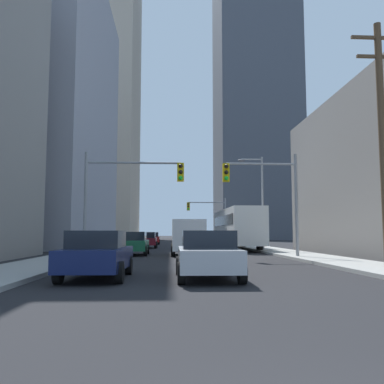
{
  "coord_description": "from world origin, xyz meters",
  "views": [
    {
      "loc": [
        -1.27,
        -2.19,
        1.45
      ],
      "look_at": [
        0.0,
        21.48,
        3.79
      ],
      "focal_mm": 38.82,
      "sensor_mm": 36.0,
      "label": 1
    }
  ],
  "objects_px": {
    "sedan_red": "(152,238)",
    "traffic_signal_near_right": "(264,187)",
    "city_bus": "(237,227)",
    "traffic_signal_near_left": "(130,185)",
    "sedan_green": "(133,243)",
    "sedan_silver": "(208,254)",
    "sedan_navy": "(97,254)",
    "cargo_van_white": "(188,235)",
    "sedan_maroon": "(147,240)",
    "traffic_signal_far_right": "(208,212)"
  },
  "relations": [
    {
      "from": "sedan_red",
      "to": "traffic_signal_near_right",
      "type": "xyz_separation_m",
      "value": [
        7.6,
        -29.3,
        3.3
      ]
    },
    {
      "from": "city_bus",
      "to": "sedan_red",
      "type": "relative_size",
      "value": 2.71
    },
    {
      "from": "sedan_red",
      "to": "traffic_signal_near_left",
      "type": "bearing_deg",
      "value": -90.07
    },
    {
      "from": "traffic_signal_near_left",
      "to": "sedan_green",
      "type": "bearing_deg",
      "value": 91.56
    },
    {
      "from": "sedan_silver",
      "to": "sedan_red",
      "type": "relative_size",
      "value": 0.99
    },
    {
      "from": "sedan_navy",
      "to": "sedan_green",
      "type": "height_order",
      "value": "same"
    },
    {
      "from": "cargo_van_white",
      "to": "sedan_maroon",
      "type": "relative_size",
      "value": 1.24
    },
    {
      "from": "sedan_maroon",
      "to": "sedan_silver",
      "type": "bearing_deg",
      "value": -82.82
    },
    {
      "from": "city_bus",
      "to": "traffic_signal_far_right",
      "type": "xyz_separation_m",
      "value": [
        -0.71,
        18.79,
        2.17
      ]
    },
    {
      "from": "sedan_navy",
      "to": "sedan_green",
      "type": "xyz_separation_m",
      "value": [
        -0.07,
        14.07,
        0.0
      ]
    },
    {
      "from": "sedan_navy",
      "to": "sedan_maroon",
      "type": "xyz_separation_m",
      "value": [
        0.12,
        26.51,
        0.0
      ]
    },
    {
      "from": "sedan_maroon",
      "to": "sedan_green",
      "type": "bearing_deg",
      "value": -90.9
    },
    {
      "from": "sedan_navy",
      "to": "traffic_signal_far_right",
      "type": "bearing_deg",
      "value": 79.73
    },
    {
      "from": "traffic_signal_near_left",
      "to": "sedan_red",
      "type": "bearing_deg",
      "value": 89.93
    },
    {
      "from": "traffic_signal_near_right",
      "to": "traffic_signal_far_right",
      "type": "distance_m",
      "value": 30.49
    },
    {
      "from": "cargo_van_white",
      "to": "traffic_signal_far_right",
      "type": "relative_size",
      "value": 0.87
    },
    {
      "from": "sedan_red",
      "to": "traffic_signal_far_right",
      "type": "distance_m",
      "value": 8.05
    },
    {
      "from": "sedan_green",
      "to": "traffic_signal_far_right",
      "type": "xyz_separation_m",
      "value": [
        7.38,
        26.3,
        3.33
      ]
    },
    {
      "from": "sedan_silver",
      "to": "sedan_maroon",
      "type": "bearing_deg",
      "value": 97.18
    },
    {
      "from": "sedan_red",
      "to": "sedan_navy",
      "type": "bearing_deg",
      "value": -90.11
    },
    {
      "from": "traffic_signal_far_right",
      "to": "traffic_signal_near_right",
      "type": "bearing_deg",
      "value": -89.31
    },
    {
      "from": "city_bus",
      "to": "sedan_navy",
      "type": "relative_size",
      "value": 2.72
    },
    {
      "from": "sedan_red",
      "to": "traffic_signal_far_right",
      "type": "bearing_deg",
      "value": 9.36
    },
    {
      "from": "sedan_green",
      "to": "traffic_signal_near_left",
      "type": "relative_size",
      "value": 0.7
    },
    {
      "from": "sedan_red",
      "to": "traffic_signal_near_right",
      "type": "height_order",
      "value": "traffic_signal_near_right"
    },
    {
      "from": "sedan_maroon",
      "to": "traffic_signal_near_right",
      "type": "height_order",
      "value": "traffic_signal_near_right"
    },
    {
      "from": "cargo_van_white",
      "to": "traffic_signal_near_left",
      "type": "bearing_deg",
      "value": -132.94
    },
    {
      "from": "sedan_navy",
      "to": "traffic_signal_far_right",
      "type": "xyz_separation_m",
      "value": [
        7.31,
        40.36,
        3.33
      ]
    },
    {
      "from": "traffic_signal_far_right",
      "to": "sedan_silver",
      "type": "bearing_deg",
      "value": -95.36
    },
    {
      "from": "sedan_silver",
      "to": "traffic_signal_near_left",
      "type": "distance_m",
      "value": 11.23
    },
    {
      "from": "city_bus",
      "to": "sedan_maroon",
      "type": "relative_size",
      "value": 2.74
    },
    {
      "from": "traffic_signal_near_right",
      "to": "sedan_silver",
      "type": "bearing_deg",
      "value": -112.41
    },
    {
      "from": "sedan_navy",
      "to": "sedan_maroon",
      "type": "relative_size",
      "value": 1.01
    },
    {
      "from": "traffic_signal_near_left",
      "to": "traffic_signal_far_right",
      "type": "relative_size",
      "value": 1.0
    },
    {
      "from": "city_bus",
      "to": "cargo_van_white",
      "type": "xyz_separation_m",
      "value": [
        -4.56,
        -8.02,
        -0.64
      ]
    },
    {
      "from": "cargo_van_white",
      "to": "sedan_silver",
      "type": "relative_size",
      "value": 1.24
    },
    {
      "from": "cargo_van_white",
      "to": "sedan_navy",
      "type": "bearing_deg",
      "value": -104.35
    },
    {
      "from": "sedan_silver",
      "to": "sedan_green",
      "type": "height_order",
      "value": "same"
    },
    {
      "from": "sedan_green",
      "to": "sedan_red",
      "type": "bearing_deg",
      "value": 89.66
    },
    {
      "from": "sedan_maroon",
      "to": "sedan_navy",
      "type": "bearing_deg",
      "value": -90.26
    },
    {
      "from": "city_bus",
      "to": "traffic_signal_near_left",
      "type": "distance_m",
      "value": 14.33
    },
    {
      "from": "city_bus",
      "to": "cargo_van_white",
      "type": "relative_size",
      "value": 2.21
    },
    {
      "from": "cargo_van_white",
      "to": "sedan_green",
      "type": "bearing_deg",
      "value": 171.74
    },
    {
      "from": "sedan_maroon",
      "to": "sedan_red",
      "type": "height_order",
      "value": "same"
    },
    {
      "from": "cargo_van_white",
      "to": "sedan_red",
      "type": "xyz_separation_m",
      "value": [
        -3.39,
        25.62,
        -0.52
      ]
    },
    {
      "from": "cargo_van_white",
      "to": "sedan_red",
      "type": "bearing_deg",
      "value": 97.54
    },
    {
      "from": "sedan_silver",
      "to": "traffic_signal_near_right",
      "type": "height_order",
      "value": "traffic_signal_near_right"
    },
    {
      "from": "sedan_silver",
      "to": "traffic_signal_far_right",
      "type": "relative_size",
      "value": 0.7
    },
    {
      "from": "traffic_signal_near_right",
      "to": "cargo_van_white",
      "type": "bearing_deg",
      "value": 138.84
    },
    {
      "from": "traffic_signal_far_right",
      "to": "sedan_green",
      "type": "bearing_deg",
      "value": -105.69
    }
  ]
}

